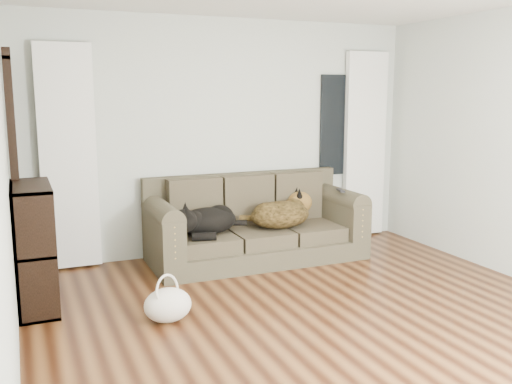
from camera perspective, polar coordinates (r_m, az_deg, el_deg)
name	(u,v)px	position (r m, az deg, el deg)	size (l,w,h in m)	color
floor	(338,331)	(4.52, 8.21, -13.59)	(5.00, 5.00, 0.00)	black
wall_back	(225,137)	(6.43, -3.09, 5.53)	(4.50, 0.04, 2.60)	#B4B9AF
wall_left	(4,181)	(3.57, -23.88, 1.02)	(0.04, 5.00, 2.60)	#B4B9AF
curtain_left	(68,158)	(6.01, -18.27, 3.28)	(0.55, 0.08, 2.25)	white
curtain_right	(365,145)	(7.19, 10.82, 4.64)	(0.55, 0.08, 2.25)	white
window_pane	(339,125)	(7.02, 8.26, 6.64)	(0.50, 0.03, 1.20)	black
door_casing	(15,175)	(5.63, -22.96, 1.54)	(0.07, 0.60, 2.10)	black
sofa	(257,219)	(6.13, 0.09, -2.72)	(2.29, 0.99, 0.94)	#413D2B
dog_black_lab	(205,222)	(5.90, -5.14, -2.99)	(0.66, 0.46, 0.28)	black
dog_shepherd	(282,214)	(6.21, 2.65, -2.19)	(0.72, 0.51, 0.32)	black
tv_remote	(341,190)	(6.34, 8.46, 0.17)	(0.05, 0.18, 0.02)	black
tote_bag	(168,302)	(4.64, -8.83, -10.86)	(0.38, 0.29, 0.28)	beige
bookshelf	(34,249)	(5.15, -21.28, -5.34)	(0.31, 0.84, 1.05)	black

